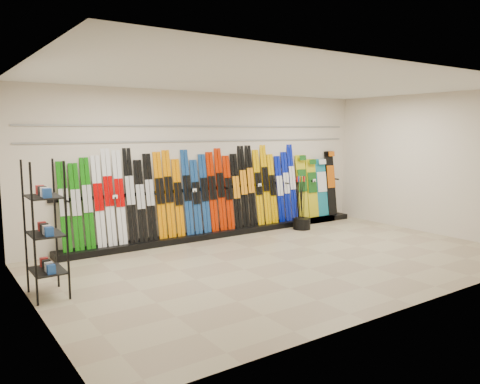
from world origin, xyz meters
TOP-DOWN VIEW (x-y plane):
  - floor at (0.00, 0.00)m, footprint 8.00×8.00m
  - back_wall at (0.00, 2.50)m, footprint 8.00×0.00m
  - left_wall at (-4.00, 0.00)m, footprint 0.00×5.00m
  - right_wall at (4.00, 0.00)m, footprint 0.00×5.00m
  - ceiling at (0.00, 0.00)m, footprint 8.00×8.00m
  - ski_rack_base at (0.22, 2.28)m, footprint 8.00×0.40m
  - skis at (-0.44, 2.36)m, footprint 5.37×0.30m
  - snowboards at (2.93, 2.35)m, footprint 1.25×0.24m
  - accessory_rack at (-3.75, 0.52)m, footprint 0.40×0.60m
  - pole_bin at (1.96, 1.80)m, footprint 0.39×0.39m
  - ski_poles at (1.94, 1.84)m, footprint 0.30×0.24m
  - slatwall_rail_0 at (0.00, 2.48)m, footprint 7.60×0.02m
  - slatwall_rail_1 at (0.00, 2.48)m, footprint 7.60×0.02m

SIDE VIEW (x-z plane):
  - floor at x=0.00m, z-range 0.00..0.00m
  - ski_rack_base at x=0.22m, z-range 0.00..0.12m
  - pole_bin at x=1.96m, z-range 0.00..0.25m
  - ski_poles at x=1.94m, z-range 0.02..1.20m
  - snowboards at x=2.93m, z-range 0.07..1.65m
  - accessory_rack at x=-3.75m, z-range 0.00..1.83m
  - skis at x=-0.44m, z-range 0.04..1.86m
  - back_wall at x=0.00m, z-range -2.50..5.50m
  - left_wall at x=-4.00m, z-range -1.00..4.00m
  - right_wall at x=4.00m, z-range -1.00..4.00m
  - slatwall_rail_0 at x=0.00m, z-range 1.98..2.02m
  - slatwall_rail_1 at x=0.00m, z-range 2.28..2.31m
  - ceiling at x=0.00m, z-range 3.00..3.00m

